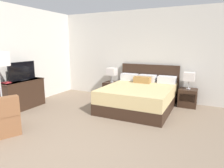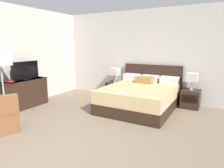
% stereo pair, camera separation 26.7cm
% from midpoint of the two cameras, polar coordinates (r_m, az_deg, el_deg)
% --- Properties ---
extents(ground_plane, '(11.66, 11.66, 0.00)m').
position_cam_midpoint_polar(ground_plane, '(3.35, -14.78, -19.36)').
color(ground_plane, '#84705B').
extents(wall_back, '(6.63, 0.06, 2.72)m').
position_cam_midpoint_polar(wall_back, '(6.31, 10.18, 8.08)').
color(wall_back, beige).
rests_on(wall_back, ground).
extents(wall_left, '(0.06, 5.69, 2.72)m').
position_cam_midpoint_polar(wall_left, '(6.06, -23.56, 7.21)').
color(wall_left, beige).
rests_on(wall_left, ground).
extents(bed, '(1.77, 2.05, 1.09)m').
position_cam_midpoint_polar(bed, '(5.38, 9.48, -3.53)').
color(bed, '#332116').
rests_on(bed, ground).
extents(nightstand_left, '(0.47, 0.46, 0.49)m').
position_cam_midpoint_polar(nightstand_left, '(6.49, 1.94, -1.59)').
color(nightstand_left, '#332116').
rests_on(nightstand_left, ground).
extents(nightstand_right, '(0.47, 0.46, 0.49)m').
position_cam_midpoint_polar(nightstand_right, '(5.84, 22.74, -3.93)').
color(nightstand_right, '#332116').
rests_on(nightstand_right, ground).
extents(table_lamp_left, '(0.28, 0.28, 0.46)m').
position_cam_midpoint_polar(table_lamp_left, '(6.39, 1.98, 3.53)').
color(table_lamp_left, '#B7B7BC').
rests_on(table_lamp_left, nightstand_left).
extents(table_lamp_right, '(0.28, 0.28, 0.46)m').
position_cam_midpoint_polar(table_lamp_right, '(5.73, 23.18, 1.73)').
color(table_lamp_right, '#B7B7BC').
rests_on(table_lamp_right, nightstand_right).
extents(dresser, '(0.46, 1.19, 0.76)m').
position_cam_midpoint_polar(dresser, '(5.88, -22.28, -2.35)').
color(dresser, '#332116').
rests_on(dresser, ground).
extents(tv, '(0.18, 0.81, 0.49)m').
position_cam_midpoint_polar(tv, '(5.81, -22.31, 3.53)').
color(tv, black).
rests_on(tv, dresser).
extents(book_red_cover, '(0.20, 0.17, 0.03)m').
position_cam_midpoint_polar(book_red_cover, '(5.58, -26.06, 0.62)').
color(book_red_cover, '#B7282D').
rests_on(book_red_cover, dresser).
extents(floor_lamp, '(0.35, 0.35, 1.54)m').
position_cam_midpoint_polar(floor_lamp, '(5.00, -27.96, 5.53)').
color(floor_lamp, '#B7B7BC').
rests_on(floor_lamp, ground).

